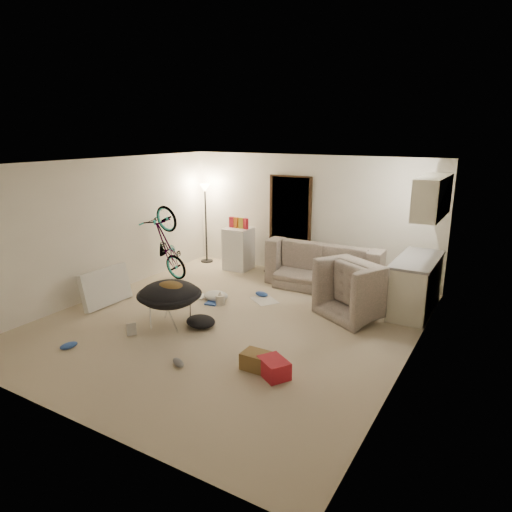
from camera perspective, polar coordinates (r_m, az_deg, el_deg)
The scene contains 38 objects.
floor at distance 7.41m, azimuth -3.28°, elevation -8.27°, with size 5.50×6.00×0.02m, color #B9A98E.
ceiling at distance 6.80m, azimuth -3.61°, elevation 11.57°, with size 5.50×6.00×0.02m, color white.
wall_back at distance 9.59m, azimuth 6.62°, elevation 5.01°, with size 5.50×0.02×2.50m, color white.
wall_front at distance 4.91m, azimuth -23.42°, elevation -6.29°, with size 5.50×0.02×2.50m, color white.
wall_left at distance 8.80m, azimuth -18.59°, elevation 3.38°, with size 0.02×6.00×2.50m, color white.
wall_right at distance 5.98m, azimuth 19.19°, elevation -2.11°, with size 0.02×6.00×2.50m, color white.
doorway at distance 9.76m, azimuth 4.34°, elevation 3.87°, with size 0.85×0.10×2.04m, color black.
door_trim at distance 9.74m, azimuth 4.26°, elevation 3.84°, with size 0.97×0.04×2.10m, color #352112.
floor_lamp at distance 10.47m, azimuth -6.35°, elevation 6.20°, with size 0.28×0.28×1.81m.
kitchen_counter at distance 8.15m, azimuth 19.30°, elevation -3.52°, with size 0.60×1.50×0.88m, color #EDE9CE.
counter_top at distance 8.02m, azimuth 19.58°, elevation -0.40°, with size 0.64×1.54×0.04m, color gray.
kitchen_uppers at distance 7.80m, azimuth 21.21°, elevation 6.92°, with size 0.38×1.40×0.65m, color #EDE9CE.
sofa at distance 9.05m, azimuth 8.84°, elevation -1.67°, with size 2.28×0.89×0.67m, color #3C443C.
armchair at distance 7.78m, azimuth 13.43°, elevation -4.68°, with size 1.07×0.94×0.70m, color #3C443C.
bicycle at distance 9.48m, azimuth -10.98°, elevation -0.47°, with size 0.55×1.58×0.83m, color black.
book_asset at distance 7.16m, azimuth -15.83°, elevation -9.58°, with size 0.15×0.20×0.02m, color #AA1925.
mini_fridge at distance 10.03m, azimuth -2.19°, elevation 0.94°, with size 0.54×0.54×0.92m, color white.
snack_box_0 at distance 10.00m, azimuth -3.05°, elevation 4.06°, with size 0.10×0.07×0.30m, color #AA1925.
snack_box_1 at distance 9.94m, azimuth -2.47°, elevation 3.99°, with size 0.10×0.07×0.30m, color #CE6219.
snack_box_2 at distance 9.87m, azimuth -1.88°, elevation 3.92°, with size 0.10×0.07×0.30m, color gold.
snack_box_3 at distance 9.81m, azimuth -1.29°, elevation 3.85°, with size 0.10×0.07×0.30m, color #AA1925.
saucer_chair at distance 7.24m, azimuth -10.74°, elevation -5.41°, with size 1.00×1.00×0.71m.
hoodie at distance 7.12m, azimuth -10.67°, elevation -4.03°, with size 0.48×0.40×0.22m, color brown.
sofa_drape at distance 9.37m, azimuth 3.49°, elevation 0.38°, with size 0.56×0.46×0.28m, color black.
tv_box at distance 8.41m, azimuth -18.27°, elevation -3.68°, with size 0.12×0.98×0.65m, color silver.
drink_case_a at distance 5.99m, azimuth 0.16°, elevation -12.98°, with size 0.39×0.28×0.22m, color brown.
drink_case_b at distance 5.83m, azimuth 2.24°, elevation -13.80°, with size 0.39×0.29×0.23m, color #AA1925.
juicer at distance 8.08m, azimuth -4.48°, elevation -5.39°, with size 0.17×0.17×0.24m.
newspaper at distance 8.28m, azimuth 1.05°, elevation -5.54°, with size 0.38×0.50×0.01m, color beige.
book_blue at distance 8.18m, azimuth -5.39°, elevation -5.78°, with size 0.21×0.29×0.03m, color #3259B5.
book_white at distance 8.49m, azimuth -6.98°, elevation -5.04°, with size 0.20×0.26×0.02m, color silver.
shoe_0 at distance 8.45m, azimuth 0.70°, elevation -4.77°, with size 0.26×0.10×0.10m, color #3259B5.
shoe_1 at distance 9.45m, azimuth 5.64°, elevation -2.63°, with size 0.27×0.11×0.10m, color slate.
shoe_2 at distance 7.03m, azimuth -22.37°, elevation -10.31°, with size 0.25×0.10×0.09m, color #3259B5.
shoe_3 at distance 6.17m, azimuth -9.69°, elevation -13.00°, with size 0.25×0.10×0.09m, color slate.
clothes_lump_a at distance 7.25m, azimuth -6.93°, elevation -8.13°, with size 0.49×0.42×0.16m, color black.
clothes_lump_b at distance 9.69m, azimuth 2.40°, elevation -1.94°, with size 0.50×0.43×0.15m, color black.
clothes_lump_c at distance 8.33m, azimuth -5.04°, elevation -4.96°, with size 0.47×0.40×0.15m, color silver.
Camera 1 is at (3.79, -5.63, 2.95)m, focal length 32.00 mm.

